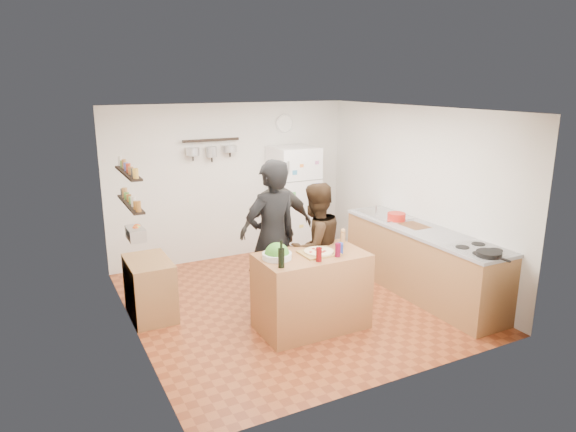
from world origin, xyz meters
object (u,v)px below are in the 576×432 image
salad_bowl (277,256)px  fridge (294,201)px  wine_bottle (281,258)px  skillet (489,254)px  wall_clock (284,123)px  prep_island (311,291)px  person_left (272,239)px  counter_run (421,262)px  red_bowl (396,217)px  side_table (150,288)px  person_back (277,229)px  pepper_mill (343,240)px  salt_canister (340,248)px  person_center (315,248)px

salad_bowl → fridge: 2.86m
wine_bottle → skillet: 2.36m
skillet → wall_clock: bearing=99.7°
prep_island → person_left: size_ratio=0.64×
counter_run → skillet: bearing=-94.8°
person_left → wall_clock: bearing=-128.8°
prep_island → red_bowl: 1.98m
counter_run → red_bowl: size_ratio=10.30×
counter_run → wall_clock: size_ratio=8.77×
skillet → fridge: fridge is taller
wall_clock → side_table: size_ratio=0.37×
salad_bowl → person_back: (0.51, 1.06, -0.03)m
pepper_mill → side_table: 2.43m
skillet → red_bowl: bearing=88.3°
salt_canister → fridge: size_ratio=0.07×
prep_island → person_back: 1.21m
red_bowl → fridge: 1.92m
wall_clock → skillet: bearing=-80.3°
counter_run → fridge: fridge is taller
pepper_mill → person_left: 0.86m
person_back → salt_canister: bearing=96.1°
salt_canister → side_table: salt_canister is taller
wine_bottle → pepper_mill: size_ratio=1.13×
person_back → fridge: bearing=-128.7°
fridge → prep_island: bearing=-113.3°
person_center → side_table: size_ratio=2.05×
person_back → red_bowl: person_back is taller
salad_bowl → wine_bottle: 0.29m
salt_canister → person_left: 0.87m
prep_island → person_left: 0.80m
wall_clock → side_table: wall_clock is taller
person_back → prep_island: bearing=81.8°
salad_bowl → pepper_mill: (0.87, 0.00, 0.06)m
pepper_mill → wall_clock: 3.06m
salt_canister → wall_clock: 3.26m
prep_island → wall_clock: 3.46m
salad_bowl → fridge: bearing=58.5°
fridge → wall_clock: size_ratio=6.00×
fridge → wall_clock: bearing=90.0°
wall_clock → prep_island: bearing=-110.9°
pepper_mill → skillet: pepper_mill is taller
fridge → side_table: fridge is taller
counter_run → fridge: bearing=108.1°
salt_canister → counter_run: bearing=11.6°
counter_run → skillet: size_ratio=9.32×
person_back → red_bowl: size_ratio=7.16×
skillet → red_bowl: red_bowl is taller
salad_bowl → wall_clock: bearing=61.7°
prep_island → skillet: size_ratio=4.43×
skillet → pepper_mill: bearing=140.7°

